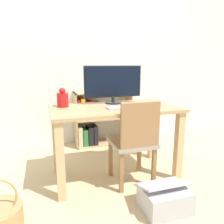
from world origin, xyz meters
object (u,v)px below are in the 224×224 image
(vase, at_px, (63,99))
(bookshelf, at_px, (94,120))
(monitor, at_px, (113,83))
(chair, at_px, (134,140))
(storage_box, at_px, (165,198))
(keyboard, at_px, (123,108))

(vase, height_order, bookshelf, vase)
(monitor, height_order, chair, monitor)
(vase, relative_size, chair, 0.23)
(chair, height_order, storage_box, chair)
(keyboard, bearing_deg, chair, -65.90)
(chair, bearing_deg, monitor, 106.06)
(vase, distance_m, bookshelf, 1.02)
(keyboard, distance_m, bookshelf, 1.09)
(bookshelf, height_order, storage_box, bookshelf)
(vase, xyz_separation_m, bookshelf, (0.48, 0.78, -0.45))
(monitor, xyz_separation_m, storage_box, (0.16, -0.85, -0.85))
(keyboard, xyz_separation_m, vase, (-0.54, 0.25, 0.07))
(vase, bearing_deg, bookshelf, 58.35)
(keyboard, bearing_deg, monitor, 92.08)
(monitor, relative_size, chair, 0.75)
(keyboard, relative_size, bookshelf, 0.39)
(vase, xyz_separation_m, chair, (0.60, -0.39, -0.36))
(keyboard, xyz_separation_m, storage_box, (0.15, -0.57, -0.64))
(chair, relative_size, bookshelf, 1.03)
(bookshelf, distance_m, storage_box, 1.62)
(keyboard, height_order, storage_box, keyboard)
(monitor, relative_size, vase, 3.29)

